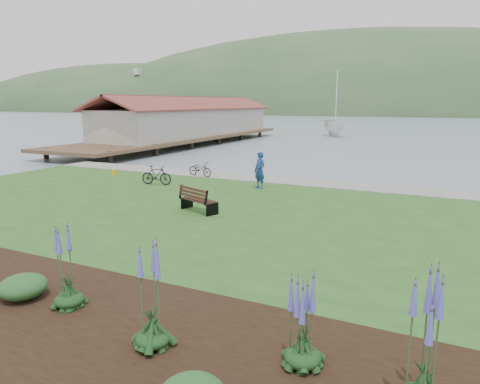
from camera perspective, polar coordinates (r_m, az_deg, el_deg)
The scene contains 16 objects.
ground at distance 17.66m, azimuth 1.24°, elevation -3.61°, with size 600.00×600.00×0.00m, color slate.
lawn at distance 15.88m, azimuth -1.75°, elevation -4.65°, with size 34.00×20.00×0.40m, color #27551E.
shoreline_path at distance 23.87m, azimuth 8.09°, elevation 1.36°, with size 34.00×2.20×0.03m, color gray.
garden_bed at distance 8.19m, azimuth -8.55°, elevation -19.83°, with size 24.00×4.40×0.04m, color black.
pier_pavilion at distance 50.85m, azimuth -6.61°, elevation 9.42°, with size 8.00×36.00×5.40m.
park_bench at distance 17.14m, azimuth -5.78°, elevation -0.96°, with size 1.84×1.25×1.06m.
person at distance 21.72m, azimuth 2.66°, elevation 3.33°, with size 0.80×0.55×2.19m, color navy.
bicycle_a at distance 25.52m, azimuth -5.35°, elevation 3.09°, with size 1.71×0.60×0.89m, color black.
bicycle_b at distance 23.22m, azimuth -11.09°, elevation 2.20°, with size 1.69×0.49×1.02m, color black.
sailboat at distance 63.21m, azimuth 12.51°, elevation 7.28°, with size 11.08×11.28×29.21m, color silver.
pannier at distance 27.04m, azimuth -16.37°, elevation 2.56°, with size 0.21×0.32×0.34m, color gold.
echium_0 at distance 7.84m, azimuth -11.74°, elevation -14.23°, with size 0.62×0.62×2.22m.
echium_1 at distance 7.31m, azimuth 8.46°, elevation -17.03°, with size 0.62×0.62×1.78m.
echium_2 at distance 6.77m, azimuth 23.70°, elevation -18.31°, with size 0.62×0.62×2.25m.
echium_4 at distance 9.76m, azimuth -22.13°, elevation -9.17°, with size 0.62×0.62×2.22m.
shrub_0 at distance 10.85m, azimuth -26.98°, elevation -11.17°, with size 1.04×1.04×0.52m, color #1E4C21.
Camera 1 is at (7.01, -15.52, 4.70)m, focal length 32.00 mm.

